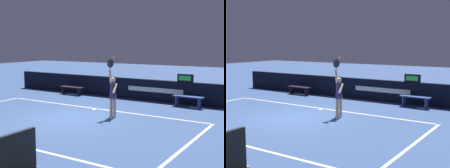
# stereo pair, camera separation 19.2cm
# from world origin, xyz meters

# --- Properties ---
(ground_plane) EXTENTS (60.00, 60.00, 0.00)m
(ground_plane) POSITION_xyz_m (0.00, 0.00, 0.00)
(ground_plane) COLOR #344E7F
(court_lines) EXTENTS (10.64, 5.67, 0.00)m
(court_lines) POSITION_xyz_m (0.00, -0.67, 0.00)
(court_lines) COLOR white
(court_lines) RESTS_ON ground
(back_wall) EXTENTS (16.00, 0.26, 1.10)m
(back_wall) POSITION_xyz_m (0.00, 5.28, 0.55)
(back_wall) COLOR black
(back_wall) RESTS_ON ground
(speed_display) EXTENTS (0.77, 0.15, 0.38)m
(speed_display) POSITION_xyz_m (3.06, 5.28, 1.29)
(speed_display) COLOR black
(speed_display) RESTS_ON back_wall
(tennis_player) EXTENTS (0.48, 0.45, 2.37)m
(tennis_player) POSITION_xyz_m (1.52, 1.03, 0.97)
(tennis_player) COLOR tan
(tennis_player) RESTS_ON ground
(tennis_ball) EXTENTS (0.07, 0.07, 0.07)m
(tennis_ball) POSITION_xyz_m (1.71, 0.79, 2.43)
(tennis_ball) COLOR #D1DE32
(courtside_bench_near) EXTENTS (1.54, 0.41, 0.46)m
(courtside_bench_near) POSITION_xyz_m (-3.49, 4.60, 0.35)
(courtside_bench_near) COLOR black
(courtside_bench_near) RESTS_ON ground
(courtside_bench_far) EXTENTS (1.47, 0.44, 0.52)m
(courtside_bench_far) POSITION_xyz_m (3.44, 4.65, 0.39)
(courtside_bench_far) COLOR #2E4985
(courtside_bench_far) RESTS_ON ground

